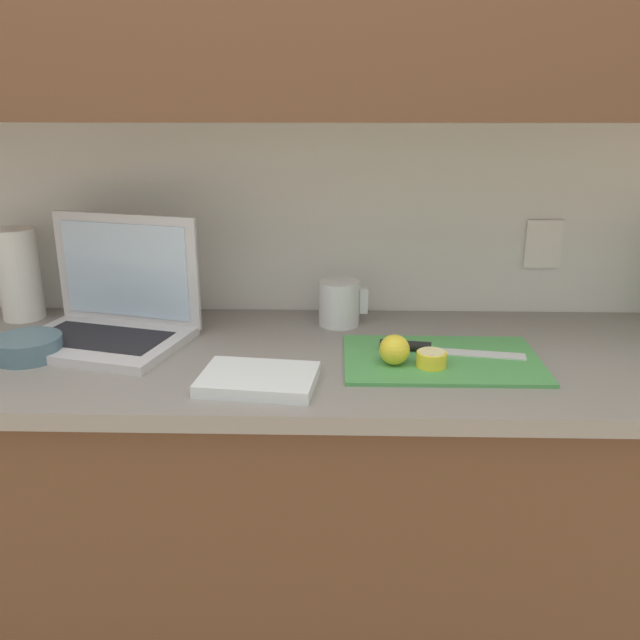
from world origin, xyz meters
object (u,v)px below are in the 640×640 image
object	(u,v)px
measuring_cup	(339,303)
knife	(426,347)
cutting_board	(442,359)
bowl_white	(28,347)
paper_towel_roll	(19,274)
lemon_whole_beside	(394,350)
laptop	(112,312)
lemon_half_cut	(431,359)

from	to	relation	value
measuring_cup	knife	bearing A→B (deg)	-46.88
cutting_board	bowl_white	bearing A→B (deg)	-179.91
bowl_white	paper_towel_roll	distance (m)	0.31
cutting_board	lemon_whole_beside	bearing A→B (deg)	-159.98
laptop	bowl_white	bearing A→B (deg)	-125.05
measuring_cup	cutting_board	bearing A→B (deg)	-47.83
knife	lemon_whole_beside	xyz separation A→B (m)	(-0.07, -0.08, 0.02)
lemon_half_cut	measuring_cup	xyz separation A→B (m)	(-0.19, 0.29, 0.03)
lemon_whole_beside	paper_towel_roll	distance (m)	0.96
knife	paper_towel_roll	world-z (taller)	paper_towel_roll
lemon_whole_beside	bowl_white	xyz separation A→B (m)	(-0.78, 0.04, -0.02)
laptop	cutting_board	distance (m)	0.75
laptop	lemon_half_cut	xyz separation A→B (m)	(0.71, -0.17, -0.04)
knife	lemon_half_cut	bearing A→B (deg)	-80.28
laptop	cutting_board	size ratio (longest dim) A/B	1.02
laptop	knife	bearing A→B (deg)	8.29
cutting_board	paper_towel_roll	world-z (taller)	paper_towel_roll
knife	lemon_whole_beside	bearing A→B (deg)	-124.84
laptop	lemon_whole_beside	bearing A→B (deg)	0.86
lemon_whole_beside	bowl_white	size ratio (longest dim) A/B	0.44
laptop	measuring_cup	xyz separation A→B (m)	(0.52, 0.12, -0.01)
cutting_board	lemon_half_cut	bearing A→B (deg)	-120.47
cutting_board	measuring_cup	size ratio (longest dim) A/B	3.42
laptop	cutting_board	xyz separation A→B (m)	(0.73, -0.12, -0.06)
laptop	paper_towel_roll	bearing A→B (deg)	166.46
bowl_white	paper_towel_roll	size ratio (longest dim) A/B	0.63
lemon_whole_beside	paper_towel_roll	xyz separation A→B (m)	(-0.90, 0.31, 0.07)
knife	paper_towel_roll	size ratio (longest dim) A/B	1.36
cutting_board	knife	distance (m)	0.05
lemon_whole_beside	measuring_cup	xyz separation A→B (m)	(-0.11, 0.28, 0.02)
paper_towel_roll	lemon_half_cut	bearing A→B (deg)	-17.92
knife	measuring_cup	xyz separation A→B (m)	(-0.19, 0.20, 0.04)
knife	measuring_cup	bearing A→B (deg)	142.54
measuring_cup	lemon_whole_beside	bearing A→B (deg)	-67.78
lemon_half_cut	lemon_whole_beside	distance (m)	0.08
cutting_board	measuring_cup	world-z (taller)	measuring_cup
cutting_board	measuring_cup	bearing A→B (deg)	132.17
lemon_whole_beside	laptop	bearing A→B (deg)	165.96
bowl_white	paper_towel_roll	bearing A→B (deg)	115.54
laptop	cutting_board	world-z (taller)	laptop
cutting_board	knife	world-z (taller)	knife
laptop	lemon_half_cut	size ratio (longest dim) A/B	6.76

